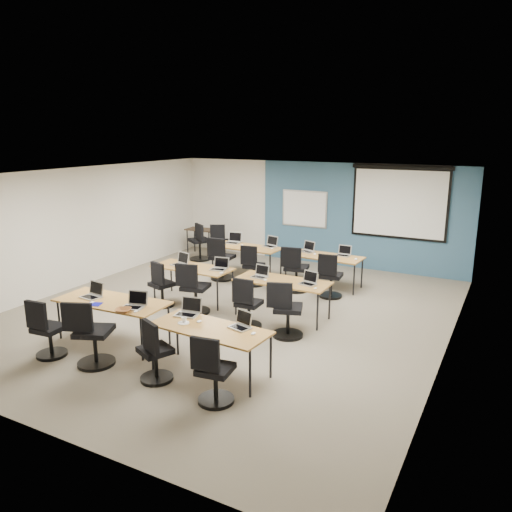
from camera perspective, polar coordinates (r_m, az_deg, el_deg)
The scene contains 58 objects.
floor at distance 9.90m, azimuth -2.95°, elevation -6.49°, with size 8.00×9.00×0.02m, color #6B6354.
ceiling at distance 9.30m, azimuth -3.16°, elevation 9.28°, with size 8.00×9.00×0.02m, color white.
wall_back at distance 13.49m, azimuth 6.85°, elevation 4.91°, with size 8.00×0.04×2.70m, color beige.
wall_front at distance 6.26m, azimuth -24.90°, elevation -7.09°, with size 8.00×0.04×2.70m, color beige.
wall_left at distance 12.03m, azimuth -19.65°, elevation 3.07°, with size 0.04×9.00×2.70m, color beige.
wall_right at distance 8.25m, azimuth 21.53°, elevation -1.83°, with size 0.04×9.00×2.70m, color beige.
blue_accent_panel at distance 13.08m, azimuth 11.92°, elevation 4.41°, with size 5.50×0.04×2.70m, color #3D5977.
whiteboard at distance 13.52m, azimuth 5.56°, elevation 5.39°, with size 1.28×0.03×0.98m.
projector_screen at distance 12.71m, azimuth 16.09°, elevation 6.34°, with size 2.40×0.10×1.82m.
training_table_front_left at distance 8.70m, azimuth -16.14°, elevation -5.17°, with size 1.93×0.81×0.73m.
training_table_front_right at distance 7.29m, azimuth -5.28°, elevation -8.47°, with size 1.77×0.74×0.73m.
training_table_mid_left at distance 10.47m, azimuth -7.27°, elevation -1.50°, with size 1.71×0.71×0.73m.
training_table_mid_right at distance 9.46m, azimuth 3.03°, elevation -3.08°, with size 1.80×0.75×0.73m.
training_table_back_left at distance 12.23m, azimuth -1.11°, elevation 0.87°, with size 1.72×0.72×0.73m.
training_table_back_right at distance 11.44m, azimuth 7.77°, elevation -0.18°, with size 1.74×0.73×0.73m.
laptop_0 at distance 8.94m, azimuth -18.16°, elevation -4.09°, with size 0.34×0.29×0.25m.
mouse_0 at distance 8.65m, azimuth -18.24°, elevation -5.07°, with size 0.06×0.09×0.03m, color white.
task_chair_0 at distance 8.55m, azimuth -22.80°, elevation -8.16°, with size 0.48×0.48×0.97m.
laptop_1 at distance 8.25m, azimuth -13.72°, elevation -5.30°, with size 0.33×0.28×0.25m.
mouse_1 at distance 8.05m, azimuth -13.58°, elevation -6.17°, with size 0.05×0.09×0.03m, color white.
task_chair_1 at distance 8.01m, azimuth -18.35°, elevation -8.98°, with size 0.60×0.57×1.04m.
laptop_2 at distance 7.78m, azimuth -7.73°, elevation -6.20°, with size 0.34×0.29×0.26m.
mouse_2 at distance 7.48m, azimuth -6.51°, elevation -7.44°, with size 0.06×0.10×0.03m, color white.
task_chair_2 at distance 7.31m, azimuth -11.52°, elevation -11.14°, with size 0.51×0.47×0.96m.
laptop_3 at distance 7.23m, azimuth -1.71°, elevation -7.72°, with size 0.30×0.26×0.23m.
mouse_3 at distance 7.01m, azimuth -0.31°, elevation -8.84°, with size 0.06×0.09×0.03m, color white.
task_chair_3 at distance 6.66m, azimuth -4.95°, elevation -13.46°, with size 0.48×0.48×0.97m.
laptop_4 at distance 10.63m, azimuth -8.60°, elevation -0.69°, with size 0.35×0.29×0.26m.
mouse_4 at distance 10.43m, azimuth -8.30°, elevation -1.26°, with size 0.06×0.10×0.04m, color white.
task_chair_4 at distance 10.28m, azimuth -10.80°, elevation -3.61°, with size 0.48×0.47×0.96m.
laptop_5 at distance 10.20m, azimuth -4.20°, elevation -1.22°, with size 0.32×0.27×0.24m.
mouse_5 at distance 9.91m, azimuth -3.96°, elevation -1.95°, with size 0.06×0.10×0.04m, color white.
task_chair_5 at distance 9.80m, azimuth -7.14°, elevation -4.15°, with size 0.55×0.55×1.03m.
laptop_6 at distance 9.64m, azimuth 0.50°, elevation -2.10°, with size 0.30×0.26×0.23m.
mouse_6 at distance 9.43m, azimuth 1.06°, elevation -2.77°, with size 0.05×0.09×0.03m, color white.
task_chair_6 at distance 9.03m, azimuth -0.99°, elevation -5.88°, with size 0.47×0.47×0.96m.
laptop_7 at distance 9.26m, azimuth 6.05°, elevation -2.86°, with size 0.30×0.26×0.23m.
mouse_7 at distance 9.01m, azimuth 6.81°, elevation -3.69°, with size 0.05×0.09×0.03m, color white.
task_chair_7 at distance 8.64m, azimuth 3.43°, elevation -6.64°, with size 0.56×0.54×1.02m.
laptop_8 at distance 12.61m, azimuth -2.60°, elevation 1.79°, with size 0.36×0.30×0.27m.
mouse_8 at distance 12.32m, azimuth -1.61°, elevation 1.25°, with size 0.05×0.09×0.03m, color white.
task_chair_8 at distance 11.95m, azimuth -4.03°, elevation -0.69°, with size 0.57×0.57×1.05m.
laptop_9 at distance 12.21m, azimuth 1.70°, elevation 1.37°, with size 0.33×0.28×0.25m.
mouse_9 at distance 11.98m, azimuth 1.85°, elevation 0.88°, with size 0.06×0.09×0.03m, color white.
task_chair_9 at distance 11.48m, azimuth -0.40°, elevation -1.48°, with size 0.48×0.48×0.96m.
laptop_10 at distance 11.74m, azimuth 5.95°, elevation 0.78°, with size 0.32×0.27×0.24m.
mouse_10 at distance 11.50m, azimuth 6.74°, elevation 0.23°, with size 0.06×0.10×0.03m, color white.
task_chair_10 at distance 11.10m, azimuth 4.48°, elevation -1.90°, with size 0.55×0.55×1.03m.
laptop_11 at distance 11.48m, azimuth 9.99°, elevation 0.32°, with size 0.30×0.26×0.23m.
mouse_11 at distance 11.18m, azimuth 11.35°, elevation -0.35°, with size 0.07×0.11×0.04m, color white.
task_chair_11 at distance 10.76m, azimuth 8.46°, elevation -2.66°, with size 0.50×0.50×0.98m.
blue_mousepad at distance 8.58m, azimuth -18.02°, elevation -5.26°, with size 0.23×0.19×0.01m, color #080986.
snack_bowl at distance 8.08m, azimuth -14.94°, elevation -6.02°, with size 0.27×0.27×0.07m, color brown.
snack_plate at distance 7.47m, azimuth -8.28°, elevation -7.58°, with size 0.17×0.17×0.01m, color white.
coffee_cup at distance 7.47m, azimuth -8.21°, elevation -7.25°, with size 0.07×0.07×0.06m, color silver.
utility_table at distance 14.45m, azimuth -6.26°, elevation 2.70°, with size 0.87×0.48×0.75m.
spare_chair_a at distance 13.93m, azimuth -3.86°, elevation 1.31°, with size 0.55×0.51×0.99m.
spare_chair_b at distance 13.82m, azimuth -6.45°, elevation 1.28°, with size 0.65×0.58×1.05m.
Camera 1 is at (4.79, -7.94, 3.47)m, focal length 35.00 mm.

